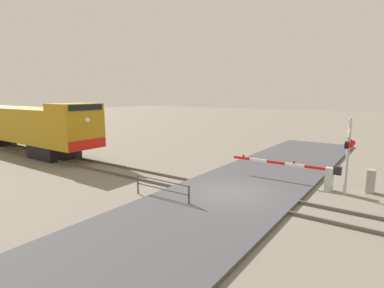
{
  "coord_description": "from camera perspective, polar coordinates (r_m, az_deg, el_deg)",
  "views": [
    {
      "loc": [
        -12.24,
        -6.32,
        4.74
      ],
      "look_at": [
        0.95,
        2.95,
        2.06
      ],
      "focal_mm": 28.17,
      "sensor_mm": 36.0,
      "label": 1
    }
  ],
  "objects": [
    {
      "name": "rail_track_left",
      "position": [
        13.94,
        6.08,
        -10.16
      ],
      "size": [
        0.08,
        80.0,
        0.15
      ],
      "primitive_type": "cube",
      "color": "#59544C",
      "rests_on": "ground_plane"
    },
    {
      "name": "utility_cabinet",
      "position": [
        17.03,
        30.76,
        -6.08
      ],
      "size": [
        0.45,
        0.36,
        1.14
      ],
      "primitive_type": "cube",
      "color": "#999993",
      "rests_on": "ground_plane"
    },
    {
      "name": "guard_railing",
      "position": [
        13.74,
        -5.76,
        -8.02
      ],
      "size": [
        0.08,
        3.09,
        0.95
      ],
      "color": "#4C4742",
      "rests_on": "ground_plane"
    },
    {
      "name": "ground_plane",
      "position": [
        14.57,
        7.47,
        -9.63
      ],
      "size": [
        160.0,
        160.0,
        0.0
      ],
      "primitive_type": "plane",
      "color": "gray"
    },
    {
      "name": "crossing_gate",
      "position": [
        16.59,
        22.05,
        -5.04
      ],
      "size": [
        0.36,
        5.8,
        1.26
      ],
      "color": "silver",
      "rests_on": "ground_plane"
    },
    {
      "name": "rail_track_right",
      "position": [
        15.15,
        8.75,
        -8.6
      ],
      "size": [
        0.08,
        80.0,
        0.15
      ],
      "primitive_type": "cube",
      "color": "#59544C",
      "rests_on": "ground_plane"
    },
    {
      "name": "road_surface",
      "position": [
        14.54,
        7.48,
        -9.34
      ],
      "size": [
        36.0,
        5.86,
        0.16
      ],
      "primitive_type": "cube",
      "color": "#47474C",
      "rests_on": "ground_plane"
    },
    {
      "name": "crossing_signal",
      "position": [
        15.71,
        27.54,
        -0.74
      ],
      "size": [
        1.18,
        0.33,
        3.69
      ],
      "color": "#ADADB2",
      "rests_on": "ground_plane"
    },
    {
      "name": "locomotive",
      "position": [
        29.0,
        -29.76,
        3.16
      ],
      "size": [
        2.98,
        18.69,
        4.11
      ],
      "color": "black",
      "rests_on": "ground_plane"
    }
  ]
}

